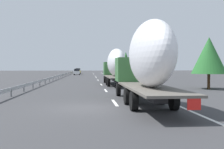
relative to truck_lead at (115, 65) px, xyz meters
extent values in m
plane|color=#38383A|center=(21.00, 3.60, -2.63)|extent=(260.00, 260.00, 0.00)
cube|color=white|center=(-17.00, 1.80, -2.62)|extent=(3.20, 0.20, 0.01)
cube|color=white|center=(-7.87, 1.80, -2.62)|extent=(3.20, 0.20, 0.01)
cube|color=white|center=(1.07, 1.80, -2.62)|extent=(3.20, 0.20, 0.01)
cube|color=white|center=(13.70, 1.80, -2.62)|extent=(3.20, 0.20, 0.01)
cube|color=white|center=(25.43, 1.80, -2.62)|extent=(3.20, 0.20, 0.01)
cube|color=white|center=(28.29, 1.80, -2.62)|extent=(3.20, 0.20, 0.01)
cube|color=white|center=(34.88, 1.80, -2.62)|extent=(3.20, 0.20, 0.01)
cube|color=white|center=(59.95, 1.80, -2.62)|extent=(3.20, 0.20, 0.01)
cube|color=white|center=(56.36, 1.80, -2.62)|extent=(3.20, 0.20, 0.01)
cube|color=white|center=(73.09, 1.80, -2.62)|extent=(3.20, 0.20, 0.01)
cube|color=white|center=(26.00, -1.90, -2.62)|extent=(110.00, 0.20, 0.01)
cube|color=#387038|center=(4.91, 0.00, -0.48)|extent=(2.40, 2.50, 1.90)
cube|color=black|center=(6.01, 0.00, 0.02)|extent=(0.08, 2.12, 0.80)
cube|color=#262628|center=(1.74, 0.00, -1.96)|extent=(11.65, 0.70, 0.24)
cube|color=#59544C|center=(-1.42, 0.00, -1.49)|extent=(10.26, 2.50, 0.12)
ellipsoid|color=white|center=(-0.93, 0.00, 0.30)|extent=(7.97, 2.20, 3.47)
cube|color=red|center=(-6.52, -0.69, -1.73)|extent=(0.04, 0.56, 0.56)
cylinder|color=black|center=(4.91, 1.10, -2.11)|extent=(1.04, 0.30, 1.04)
cylinder|color=black|center=(4.91, -1.10, -2.11)|extent=(1.04, 0.30, 1.04)
cylinder|color=black|center=(-0.22, 1.10, -2.11)|extent=(1.04, 0.35, 1.04)
cylinder|color=black|center=(-0.22, -1.10, -2.11)|extent=(1.04, 0.35, 1.04)
cylinder|color=black|center=(-2.62, 1.10, -2.11)|extent=(1.04, 0.35, 1.04)
cylinder|color=black|center=(-2.62, -1.10, -2.11)|extent=(1.04, 0.35, 1.04)
cube|color=#387038|center=(-12.93, 0.00, -0.48)|extent=(2.40, 2.50, 1.90)
cube|color=black|center=(-11.83, 0.00, 0.02)|extent=(0.08, 2.12, 0.80)
cube|color=#262628|center=(-16.00, 0.00, -1.96)|extent=(11.30, 0.70, 0.24)
cube|color=#59544C|center=(-19.07, 0.00, -1.49)|extent=(9.88, 2.50, 0.12)
ellipsoid|color=white|center=(-19.37, 0.00, 0.46)|extent=(6.92, 2.20, 3.78)
cube|color=red|center=(-23.98, -0.69, -1.73)|extent=(0.04, 0.56, 0.56)
cylinder|color=black|center=(-12.93, 1.10, -2.11)|extent=(1.04, 0.30, 1.04)
cylinder|color=black|center=(-12.93, -1.10, -2.11)|extent=(1.04, 0.30, 1.04)
cylinder|color=black|center=(-17.87, 1.10, -2.11)|extent=(1.04, 0.35, 1.04)
cylinder|color=black|center=(-17.87, -1.10, -2.11)|extent=(1.04, 0.35, 1.04)
cylinder|color=black|center=(-20.27, 1.10, -2.11)|extent=(1.04, 0.35, 1.04)
cylinder|color=black|center=(-20.27, -1.10, -2.11)|extent=(1.04, 0.35, 1.04)
cube|color=gold|center=(61.69, 7.31, -1.89)|extent=(4.27, 1.83, 0.84)
cube|color=black|center=(61.37, 7.31, -1.07)|extent=(2.35, 1.61, 0.80)
cylinder|color=black|center=(63.01, 8.13, -2.31)|extent=(0.64, 0.22, 0.64)
cylinder|color=black|center=(63.01, 6.50, -2.31)|extent=(0.64, 0.22, 0.64)
cylinder|color=black|center=(60.37, 8.13, -2.31)|extent=(0.64, 0.22, 0.64)
cylinder|color=black|center=(60.37, 6.50, -2.31)|extent=(0.64, 0.22, 0.64)
cube|color=white|center=(47.24, 7.09, -1.89)|extent=(4.20, 1.75, 0.84)
cube|color=black|center=(46.92, 7.09, -1.12)|extent=(2.31, 1.54, 0.70)
cylinder|color=black|center=(48.54, 7.87, -2.31)|extent=(0.64, 0.22, 0.64)
cylinder|color=black|center=(48.54, 6.31, -2.31)|extent=(0.64, 0.22, 0.64)
cylinder|color=black|center=(45.94, 7.87, -2.31)|extent=(0.64, 0.22, 0.64)
cylinder|color=black|center=(45.94, 6.31, -2.31)|extent=(0.64, 0.22, 0.64)
cylinder|color=gray|center=(17.86, -3.10, -1.51)|extent=(0.10, 0.10, 2.23)
cube|color=#2D569E|center=(17.86, -3.10, -0.05)|extent=(0.06, 0.90, 0.70)
cylinder|color=#472D19|center=(29.85, -8.55, -1.98)|extent=(0.32, 0.32, 1.29)
cone|color=#286B2D|center=(29.85, -8.55, 1.35)|extent=(2.92, 2.92, 5.38)
cylinder|color=#472D19|center=(58.13, -8.55, -1.95)|extent=(0.35, 0.35, 1.37)
cone|color=#1E5B23|center=(58.13, -8.55, 0.86)|extent=(3.78, 3.78, 4.25)
cylinder|color=#472D19|center=(-6.90, -9.39, -1.81)|extent=(0.30, 0.30, 1.63)
cone|color=#286B2D|center=(-6.90, -9.39, 0.98)|extent=(3.73, 3.73, 3.95)
cylinder|color=#472D19|center=(22.55, -7.34, -1.99)|extent=(0.30, 0.30, 1.28)
cone|color=#286B2D|center=(22.55, -7.34, 0.94)|extent=(3.08, 3.08, 4.59)
cylinder|color=#472D19|center=(55.28, -9.26, -1.67)|extent=(0.29, 0.29, 1.92)
cone|color=#286B2D|center=(55.28, -9.26, 2.13)|extent=(3.53, 3.53, 5.68)
cube|color=#9EA0A5|center=(24.00, 9.60, -2.03)|extent=(94.00, 0.06, 0.32)
cube|color=slate|center=(-12.78, 9.60, -2.33)|extent=(0.10, 0.10, 0.60)
cube|color=slate|center=(-8.69, 9.60, -2.33)|extent=(0.10, 0.10, 0.60)
cube|color=slate|center=(-4.61, 9.60, -2.33)|extent=(0.10, 0.10, 0.60)
cube|color=slate|center=(-0.52, 9.60, -2.33)|extent=(0.10, 0.10, 0.60)
cube|color=slate|center=(3.57, 9.60, -2.33)|extent=(0.10, 0.10, 0.60)
cube|color=slate|center=(7.65, 9.60, -2.33)|extent=(0.10, 0.10, 0.60)
cube|color=slate|center=(11.74, 9.60, -2.33)|extent=(0.10, 0.10, 0.60)
cube|color=slate|center=(15.83, 9.60, -2.33)|extent=(0.10, 0.10, 0.60)
cube|color=slate|center=(19.92, 9.60, -2.33)|extent=(0.10, 0.10, 0.60)
cube|color=slate|center=(24.00, 9.60, -2.33)|extent=(0.10, 0.10, 0.60)
cube|color=slate|center=(28.09, 9.60, -2.33)|extent=(0.10, 0.10, 0.60)
cube|color=slate|center=(32.18, 9.60, -2.33)|extent=(0.10, 0.10, 0.60)
cube|color=slate|center=(36.26, 9.60, -2.33)|extent=(0.10, 0.10, 0.60)
cube|color=slate|center=(40.35, 9.60, -2.33)|extent=(0.10, 0.10, 0.60)
cube|color=slate|center=(44.44, 9.60, -2.33)|extent=(0.10, 0.10, 0.60)
cube|color=slate|center=(48.52, 9.60, -2.33)|extent=(0.10, 0.10, 0.60)
cube|color=slate|center=(52.61, 9.60, -2.33)|extent=(0.10, 0.10, 0.60)
cube|color=slate|center=(56.70, 9.60, -2.33)|extent=(0.10, 0.10, 0.60)
cube|color=slate|center=(60.78, 9.60, -2.33)|extent=(0.10, 0.10, 0.60)
cube|color=slate|center=(64.87, 9.60, -2.33)|extent=(0.10, 0.10, 0.60)
cube|color=slate|center=(68.96, 9.60, -2.33)|extent=(0.10, 0.10, 0.60)
camera|label=1|loc=(-34.09, 3.51, -0.30)|focal=42.15mm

